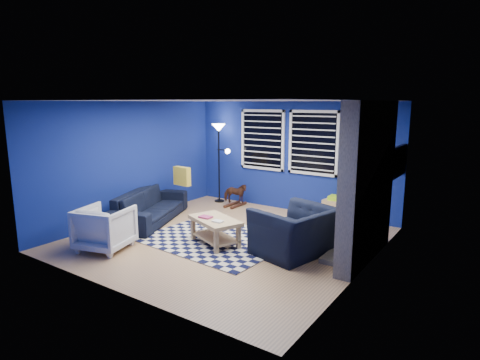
# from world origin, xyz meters

# --- Properties ---
(floor) EXTENTS (5.00, 5.00, 0.00)m
(floor) POSITION_xyz_m (0.00, 0.00, 0.00)
(floor) COLOR tan
(floor) RESTS_ON ground
(ceiling) EXTENTS (5.00, 5.00, 0.00)m
(ceiling) POSITION_xyz_m (0.00, 0.00, 2.50)
(ceiling) COLOR white
(ceiling) RESTS_ON wall_back
(wall_back) EXTENTS (5.00, 0.00, 5.00)m
(wall_back) POSITION_xyz_m (0.00, 2.50, 1.25)
(wall_back) COLOR navy
(wall_back) RESTS_ON floor
(wall_left) EXTENTS (0.00, 5.00, 5.00)m
(wall_left) POSITION_xyz_m (-2.50, 0.00, 1.25)
(wall_left) COLOR navy
(wall_left) RESTS_ON floor
(wall_right) EXTENTS (0.00, 5.00, 5.00)m
(wall_right) POSITION_xyz_m (2.50, 0.00, 1.25)
(wall_right) COLOR navy
(wall_right) RESTS_ON floor
(fireplace) EXTENTS (0.65, 2.00, 2.50)m
(fireplace) POSITION_xyz_m (2.36, 0.50, 1.20)
(fireplace) COLOR gray
(fireplace) RESTS_ON floor
(window_left) EXTENTS (1.17, 0.06, 1.42)m
(window_left) POSITION_xyz_m (-0.75, 2.46, 1.60)
(window_left) COLOR black
(window_left) RESTS_ON wall_back
(window_right) EXTENTS (1.17, 0.06, 1.42)m
(window_right) POSITION_xyz_m (0.55, 2.46, 1.60)
(window_right) COLOR black
(window_right) RESTS_ON wall_back
(tv) EXTENTS (0.07, 1.00, 0.58)m
(tv) POSITION_xyz_m (2.45, 2.00, 1.40)
(tv) COLOR black
(tv) RESTS_ON wall_right
(rug) EXTENTS (2.63, 2.17, 0.02)m
(rug) POSITION_xyz_m (-0.13, -0.13, 0.01)
(rug) COLOR black
(rug) RESTS_ON floor
(sofa) EXTENTS (2.39, 1.65, 0.65)m
(sofa) POSITION_xyz_m (-2.00, -0.00, 0.33)
(sofa) COLOR black
(sofa) RESTS_ON floor
(armchair_big) EXTENTS (1.44, 1.32, 0.79)m
(armchair_big) POSITION_xyz_m (1.36, 0.02, 0.39)
(armchair_big) COLOR black
(armchair_big) RESTS_ON floor
(armchair_bent) EXTENTS (1.00, 1.01, 0.75)m
(armchair_bent) POSITION_xyz_m (-1.41, -1.58, 0.37)
(armchair_bent) COLOR gray
(armchair_bent) RESTS_ON floor
(rocking_horse) EXTENTS (0.46, 0.64, 0.49)m
(rocking_horse) POSITION_xyz_m (-1.24, 2.04, 0.32)
(rocking_horse) COLOR #432A15
(rocking_horse) RESTS_ON floor
(coffee_table) EXTENTS (1.13, 0.90, 0.49)m
(coffee_table) POSITION_xyz_m (-0.01, -0.34, 0.34)
(coffee_table) COLOR tan
(coffee_table) RESTS_ON rug
(cabinet) EXTENTS (0.58, 0.42, 0.54)m
(cabinet) POSITION_xyz_m (1.24, 2.25, 0.24)
(cabinet) COLOR tan
(cabinet) RESTS_ON floor
(floor_lamp) EXTENTS (0.53, 0.33, 1.95)m
(floor_lamp) POSITION_xyz_m (-1.82, 2.19, 1.60)
(floor_lamp) COLOR black
(floor_lamp) RESTS_ON floor
(throw_pillow) EXTENTS (0.44, 0.16, 0.41)m
(throw_pillow) POSITION_xyz_m (-1.85, 0.84, 0.86)
(throw_pillow) COLOR gold
(throw_pillow) RESTS_ON sofa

